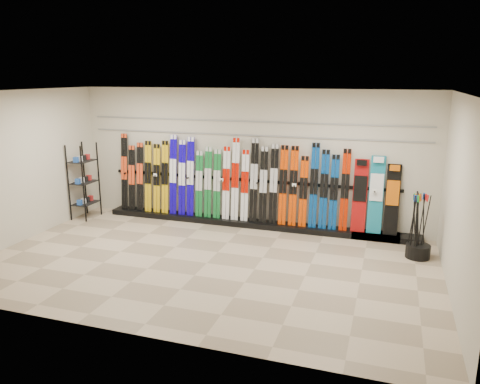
% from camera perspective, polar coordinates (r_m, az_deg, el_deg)
% --- Properties ---
extents(floor, '(8.00, 8.00, 0.00)m').
position_cam_1_polar(floor, '(8.50, -4.07, -8.64)').
color(floor, gray).
rests_on(floor, ground).
extents(back_wall, '(8.00, 0.00, 8.00)m').
position_cam_1_polar(back_wall, '(10.35, 1.00, 4.20)').
color(back_wall, beige).
rests_on(back_wall, floor).
extents(left_wall, '(0.00, 5.00, 5.00)m').
position_cam_1_polar(left_wall, '(10.22, -25.51, 2.70)').
color(left_wall, beige).
rests_on(left_wall, floor).
extents(right_wall, '(0.00, 5.00, 5.00)m').
position_cam_1_polar(right_wall, '(7.53, 25.22, -0.94)').
color(right_wall, beige).
rests_on(right_wall, floor).
extents(ceiling, '(8.00, 8.00, 0.00)m').
position_cam_1_polar(ceiling, '(7.84, -4.46, 12.02)').
color(ceiling, silver).
rests_on(ceiling, back_wall).
extents(ski_rack_base, '(8.00, 0.40, 0.12)m').
position_cam_1_polar(ski_rack_base, '(10.43, 1.79, -3.88)').
color(ski_rack_base, black).
rests_on(ski_rack_base, floor).
extents(skis, '(5.36, 0.19, 1.84)m').
position_cam_1_polar(skis, '(10.42, -1.69, 1.23)').
color(skis, black).
rests_on(skis, ski_rack_base).
extents(snowboards, '(0.92, 0.24, 1.58)m').
position_cam_1_polar(snowboards, '(9.90, 16.19, -0.54)').
color(snowboards, '#990C0C').
rests_on(snowboards, ski_rack_base).
extents(accessory_rack, '(0.40, 0.60, 1.75)m').
position_cam_1_polar(accessory_rack, '(11.45, -18.50, 1.26)').
color(accessory_rack, black).
rests_on(accessory_rack, floor).
extents(pole_bin, '(0.44, 0.44, 0.25)m').
position_cam_1_polar(pole_bin, '(9.27, 20.85, -6.75)').
color(pole_bin, black).
rests_on(pole_bin, floor).
extents(ski_poles, '(0.34, 0.36, 1.18)m').
position_cam_1_polar(ski_poles, '(9.12, 20.79, -3.86)').
color(ski_poles, black).
rests_on(ski_poles, pole_bin).
extents(slatwall_rail_0, '(7.60, 0.02, 0.03)m').
position_cam_1_polar(slatwall_rail_0, '(10.25, 0.98, 6.94)').
color(slatwall_rail_0, gray).
rests_on(slatwall_rail_0, back_wall).
extents(slatwall_rail_1, '(7.60, 0.02, 0.03)m').
position_cam_1_polar(slatwall_rail_1, '(10.22, 0.99, 8.61)').
color(slatwall_rail_1, gray).
rests_on(slatwall_rail_1, back_wall).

